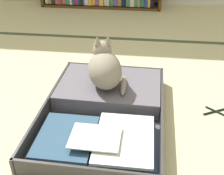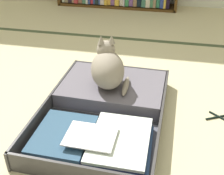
{
  "view_description": "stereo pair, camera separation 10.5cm",
  "coord_description": "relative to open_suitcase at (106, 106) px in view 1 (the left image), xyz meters",
  "views": [
    {
      "loc": [
        0.23,
        -0.98,
        0.95
      ],
      "look_at": [
        0.08,
        0.23,
        0.19
      ],
      "focal_mm": 46.86,
      "sensor_mm": 36.0,
      "label": 1
    },
    {
      "loc": [
        0.33,
        -0.97,
        0.95
      ],
      "look_at": [
        0.08,
        0.23,
        0.19
      ],
      "focal_mm": 46.86,
      "sensor_mm": 36.0,
      "label": 2
    }
  ],
  "objects": [
    {
      "name": "ground_plane",
      "position": [
        -0.04,
        -0.27,
        -0.04
      ],
      "size": [
        10.0,
        10.0,
        0.0
      ],
      "primitive_type": "plane",
      "color": "#C5BA8E"
    },
    {
      "name": "open_suitcase",
      "position": [
        0.0,
        0.0,
        0.0
      ],
      "size": [
        0.62,
        0.88,
        0.1
      ],
      "color": "#393738",
      "rests_on": "ground_plane"
    },
    {
      "name": "tatami_border",
      "position": [
        -0.04,
        1.05,
        -0.04
      ],
      "size": [
        4.8,
        0.05,
        0.0
      ],
      "color": "#3D492F",
      "rests_on": "ground_plane"
    },
    {
      "name": "black_cat",
      "position": [
        -0.02,
        0.13,
        0.16
      ],
      "size": [
        0.25,
        0.31,
        0.27
      ],
      "color": "gray",
      "rests_on": "open_suitcase"
    }
  ]
}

